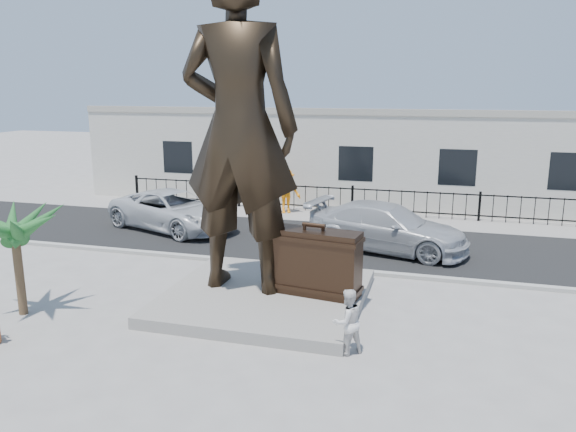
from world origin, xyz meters
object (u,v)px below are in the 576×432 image
suitcase (313,262)px  car_white (173,210)px  statue (239,128)px  tourist (347,322)px

suitcase → car_white: suitcase is taller
statue → car_white: statue is taller
suitcase → statue: bearing=-171.7°
tourist → car_white: (-8.65, 8.87, 0.06)m
suitcase → car_white: bearing=147.4°
statue → tourist: (3.37, -2.57, -3.90)m
tourist → car_white: car_white is taller
suitcase → car_white: size_ratio=0.44×
suitcase → tourist: (1.36, -2.57, -0.43)m
car_white → suitcase: bearing=-110.0°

